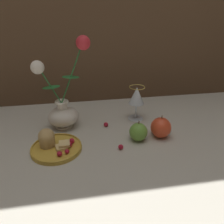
% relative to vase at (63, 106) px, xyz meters
% --- Properties ---
extents(ground_plane, '(2.40, 2.40, 0.00)m').
position_rel_vase_xyz_m(ground_plane, '(0.13, -0.07, -0.10)').
color(ground_plane, '#B7B2A3').
rests_on(ground_plane, ground).
extents(vase, '(0.22, 0.13, 0.38)m').
position_rel_vase_xyz_m(vase, '(0.00, 0.00, 0.00)').
color(vase, silver).
rests_on(vase, ground_plane).
extents(plate_with_pastries, '(0.18, 0.18, 0.08)m').
position_rel_vase_xyz_m(plate_with_pastries, '(-0.04, -0.16, -0.08)').
color(plate_with_pastries, gold).
rests_on(plate_with_pastries, ground_plane).
extents(wine_glass, '(0.07, 0.07, 0.15)m').
position_rel_vase_xyz_m(wine_glass, '(0.32, 0.02, 0.01)').
color(wine_glass, silver).
rests_on(wine_glass, ground_plane).
extents(apple_beside_vase, '(0.08, 0.08, 0.09)m').
position_rel_vase_xyz_m(apple_beside_vase, '(0.37, -0.14, -0.06)').
color(apple_beside_vase, '#D14223').
rests_on(apple_beside_vase, ground_plane).
extents(apple_near_glass, '(0.07, 0.07, 0.08)m').
position_rel_vase_xyz_m(apple_near_glass, '(0.28, -0.15, -0.06)').
color(apple_near_glass, '#669938').
rests_on(apple_near_glass, ground_plane).
extents(berry_near_plate, '(0.02, 0.02, 0.02)m').
position_rel_vase_xyz_m(berry_near_plate, '(0.17, -0.03, -0.09)').
color(berry_near_plate, '#AD192D').
rests_on(berry_near_plate, ground_plane).
extents(berry_front_center, '(0.02, 0.02, 0.02)m').
position_rel_vase_xyz_m(berry_front_center, '(0.20, -0.20, -0.09)').
color(berry_front_center, '#AD192D').
rests_on(berry_front_center, ground_plane).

